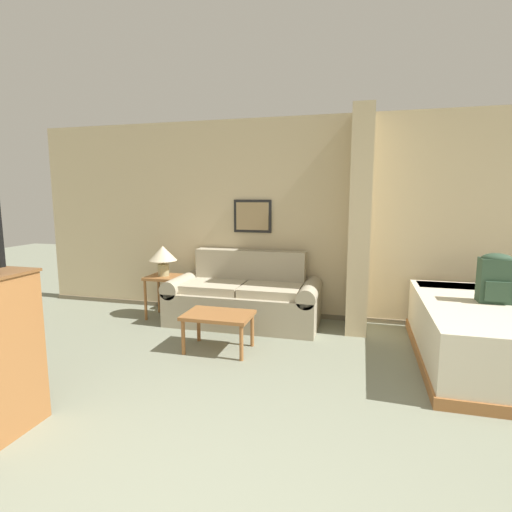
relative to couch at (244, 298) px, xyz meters
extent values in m
cube|color=#CCB78E|center=(0.63, 0.48, 0.98)|extent=(7.62, 0.12, 2.60)
cube|color=#70644E|center=(0.63, 0.41, -0.29)|extent=(7.62, 0.02, 0.06)
cube|color=black|center=(0.00, 0.40, 1.02)|extent=(0.51, 0.02, 0.43)
cube|color=#9E845B|center=(0.00, 0.39, 1.02)|extent=(0.44, 0.01, 0.36)
cube|color=#CCB78E|center=(1.39, 0.11, 0.98)|extent=(0.24, 0.61, 2.60)
cube|color=tan|center=(0.00, -0.04, -0.11)|extent=(1.47, 0.84, 0.42)
cube|color=tan|center=(0.00, 0.28, 0.34)|extent=(1.47, 0.20, 0.48)
cube|color=tan|center=(-0.84, -0.04, -0.11)|extent=(0.20, 0.84, 0.42)
cylinder|color=tan|center=(-0.84, -0.04, 0.14)|extent=(0.23, 0.84, 0.23)
cube|color=tan|center=(0.84, -0.04, -0.11)|extent=(0.20, 0.84, 0.42)
cylinder|color=tan|center=(0.84, -0.04, 0.14)|extent=(0.23, 0.84, 0.23)
cube|color=#BAAF94|center=(-0.37, -0.09, 0.15)|extent=(0.72, 0.60, 0.10)
cube|color=#BAAF94|center=(0.37, -0.09, 0.15)|extent=(0.72, 0.60, 0.10)
cube|color=#996033|center=(0.01, -0.97, 0.06)|extent=(0.70, 0.48, 0.04)
cylinder|color=#996033|center=(-0.30, -1.17, -0.14)|extent=(0.04, 0.04, 0.36)
cylinder|color=#996033|center=(0.31, -1.17, -0.14)|extent=(0.04, 0.04, 0.36)
cylinder|color=#996033|center=(-0.30, -0.77, -0.14)|extent=(0.04, 0.04, 0.36)
cylinder|color=#996033|center=(0.31, -0.77, -0.14)|extent=(0.04, 0.04, 0.36)
cube|color=#996033|center=(-1.09, -0.06, 0.23)|extent=(0.41, 0.41, 0.04)
cylinder|color=#996033|center=(-1.27, -0.24, -0.06)|extent=(0.04, 0.04, 0.53)
cylinder|color=#996033|center=(-0.91, -0.24, -0.06)|extent=(0.04, 0.04, 0.53)
cylinder|color=#996033|center=(-1.27, 0.12, -0.06)|extent=(0.04, 0.04, 0.53)
cylinder|color=#996033|center=(-0.91, 0.12, -0.06)|extent=(0.04, 0.04, 0.53)
cylinder|color=tan|center=(-1.09, -0.06, 0.32)|extent=(0.15, 0.15, 0.16)
cylinder|color=tan|center=(-1.09, -0.06, 0.42)|extent=(0.02, 0.02, 0.05)
cone|color=beige|center=(-1.09, -0.06, 0.55)|extent=(0.36, 0.36, 0.19)
cube|color=#996033|center=(2.70, -0.66, -0.27)|extent=(1.44, 2.04, 0.10)
cube|color=beige|center=(2.70, -0.66, 0.03)|extent=(1.40, 2.00, 0.50)
cube|color=white|center=(2.70, 0.12, 0.23)|extent=(1.28, 0.36, 0.10)
cube|color=#2D4733|center=(2.65, -0.57, 0.49)|extent=(0.28, 0.18, 0.42)
cube|color=#2D4733|center=(2.65, -0.67, 0.41)|extent=(0.21, 0.03, 0.19)
ellipsoid|color=#2D4733|center=(2.65, -0.57, 0.70)|extent=(0.27, 0.17, 0.10)
camera|label=1|loc=(1.41, -4.73, 1.28)|focal=28.00mm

